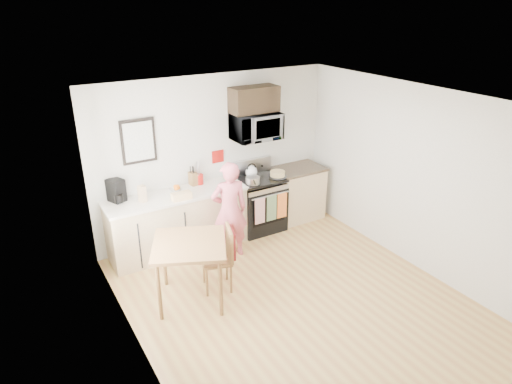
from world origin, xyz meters
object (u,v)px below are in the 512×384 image
range (259,205)px  microwave (256,126)px  cake (278,174)px  person (229,210)px  dining_table (189,250)px  chair (226,250)px

range → microwave: microwave is taller
range → cake: bearing=-24.6°
range → person: person is taller
microwave → person: 1.45m
person → range: bearing=-135.9°
person → dining_table: (-0.95, -0.74, -0.01)m
person → chair: size_ratio=1.68×
microwave → range: bearing=-89.9°
microwave → cake: bearing=-39.7°
cake → range: bearing=155.4°
range → dining_table: (-1.78, -1.26, 0.30)m
person → chair: bearing=70.3°
dining_table → cake: cake is taller
dining_table → cake: bearing=28.9°
chair → cake: bearing=53.0°
range → dining_table: range is taller
range → person: 1.03m
microwave → cake: size_ratio=2.57×
person → cake: 1.19m
chair → cake: cake is taller
person → chair: person is taller
dining_table → chair: 0.54m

